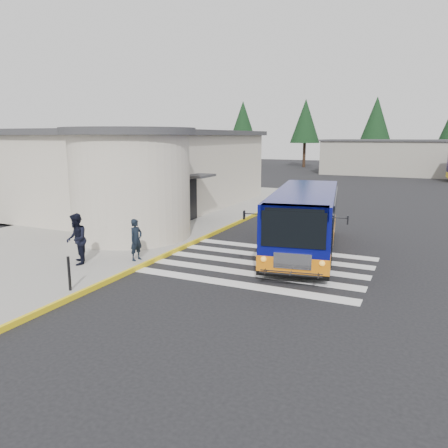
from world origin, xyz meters
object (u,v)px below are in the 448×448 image
at_px(pedestrian_a, 136,240).
at_px(pedestrian_b, 76,239).
at_px(bollard, 69,274).
at_px(transit_bus, 304,223).

relative_size(pedestrian_a, pedestrian_b, 0.84).
height_order(pedestrian_b, bollard, pedestrian_b).
height_order(transit_bus, pedestrian_a, transit_bus).
bearing_deg(bollard, pedestrian_a, 92.14).
bearing_deg(transit_bus, pedestrian_b, -150.33).
distance_m(transit_bus, bollard, 9.13).
distance_m(pedestrian_a, bollard, 3.47).
height_order(pedestrian_a, pedestrian_b, pedestrian_b).
xyz_separation_m(pedestrian_a, pedestrian_b, (-1.59, -1.30, 0.14)).
relative_size(pedestrian_a, bollard, 1.48).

